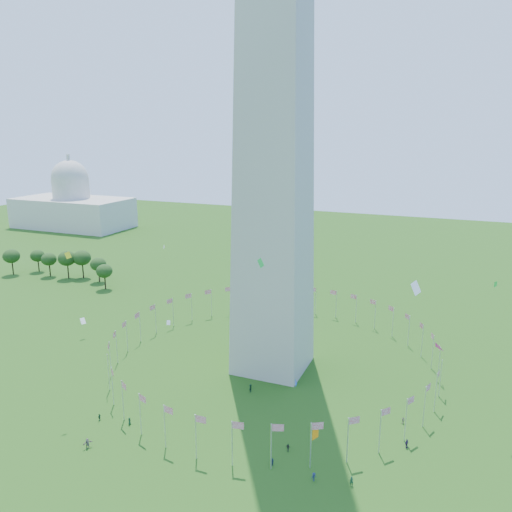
% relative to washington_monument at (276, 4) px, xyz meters
% --- Properties ---
extents(ground, '(600.00, 600.00, 0.00)m').
position_rel_washington_monument_xyz_m(ground, '(0.00, -50.00, -84.50)').
color(ground, '#1C4710').
rests_on(ground, ground).
extents(washington_monument, '(16.80, 16.80, 169.00)m').
position_rel_washington_monument_xyz_m(washington_monument, '(0.00, 0.00, 0.00)').
color(washington_monument, '#B9B5A4').
rests_on(washington_monument, ground).
extents(flag_ring, '(80.24, 80.24, 9.00)m').
position_rel_washington_monument_xyz_m(flag_ring, '(-0.00, 0.00, -80.00)').
color(flag_ring, silver).
rests_on(flag_ring, ground).
extents(capitol_building, '(70.00, 35.00, 46.00)m').
position_rel_washington_monument_xyz_m(capitol_building, '(-180.00, 130.00, -61.50)').
color(capitol_building, beige).
rests_on(capitol_building, ground).
extents(crowd, '(96.20, 65.95, 1.96)m').
position_rel_washington_monument_xyz_m(crowd, '(1.81, -42.76, -83.63)').
color(crowd, '#292929').
rests_on(crowd, ground).
extents(kites_aloft, '(115.04, 73.30, 35.15)m').
position_rel_washington_monument_xyz_m(kites_aloft, '(9.92, -27.08, -65.43)').
color(kites_aloft, '#CC2699').
rests_on(kites_aloft, ground).
extents(tree_line_west, '(54.81, 15.40, 11.20)m').
position_rel_washington_monument_xyz_m(tree_line_west, '(-105.65, 41.06, -79.36)').
color(tree_line_west, '#28511B').
rests_on(tree_line_west, ground).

